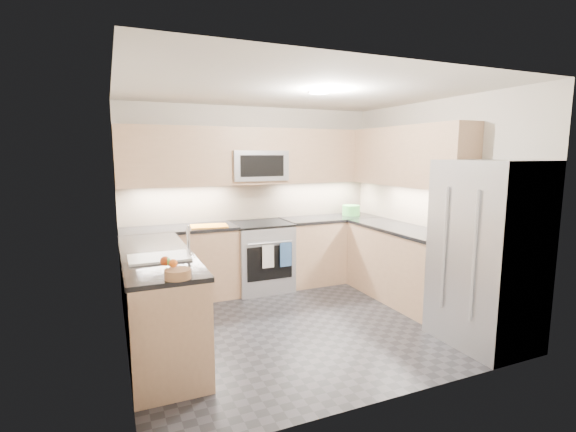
% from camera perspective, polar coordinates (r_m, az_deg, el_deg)
% --- Properties ---
extents(floor, '(3.60, 3.20, 0.00)m').
position_cam_1_polar(floor, '(4.79, 1.72, -14.33)').
color(floor, black).
rests_on(floor, ground).
extents(ceiling, '(3.60, 3.20, 0.02)m').
position_cam_1_polar(ceiling, '(4.46, 1.86, 16.79)').
color(ceiling, beige).
rests_on(ceiling, wall_back).
extents(wall_back, '(3.60, 0.02, 2.50)m').
position_cam_1_polar(wall_back, '(5.93, -4.80, 2.60)').
color(wall_back, beige).
rests_on(wall_back, floor).
extents(wall_front, '(3.60, 0.02, 2.50)m').
position_cam_1_polar(wall_front, '(3.10, 14.47, -3.07)').
color(wall_front, beige).
rests_on(wall_front, floor).
extents(wall_left, '(0.02, 3.20, 2.50)m').
position_cam_1_polar(wall_left, '(4.04, -22.01, -0.77)').
color(wall_left, beige).
rests_on(wall_left, floor).
extents(wall_right, '(0.02, 3.20, 2.50)m').
position_cam_1_polar(wall_right, '(5.46, 19.15, 1.65)').
color(wall_right, beige).
rests_on(wall_right, floor).
extents(base_cab_back_left, '(1.42, 0.60, 0.90)m').
position_cam_1_polar(base_cab_back_left, '(5.53, -14.51, -6.51)').
color(base_cab_back_left, tan).
rests_on(base_cab_back_left, floor).
extents(base_cab_back_right, '(1.42, 0.60, 0.90)m').
position_cam_1_polar(base_cab_back_right, '(6.23, 5.77, -4.60)').
color(base_cab_back_right, tan).
rests_on(base_cab_back_right, floor).
extents(base_cab_right, '(0.60, 1.70, 0.90)m').
position_cam_1_polar(base_cab_right, '(5.53, 15.38, -6.56)').
color(base_cab_right, tan).
rests_on(base_cab_right, floor).
extents(base_cab_peninsula, '(0.60, 2.00, 0.90)m').
position_cam_1_polar(base_cab_peninsula, '(4.25, -17.28, -11.23)').
color(base_cab_peninsula, tan).
rests_on(base_cab_peninsula, floor).
extents(countertop_back_left, '(1.42, 0.63, 0.04)m').
position_cam_1_polar(countertop_back_left, '(5.43, -14.70, -1.71)').
color(countertop_back_left, black).
rests_on(countertop_back_left, base_cab_back_left).
extents(countertop_back_right, '(1.42, 0.63, 0.04)m').
position_cam_1_polar(countertop_back_right, '(6.14, 5.83, -0.32)').
color(countertop_back_right, black).
rests_on(countertop_back_right, base_cab_back_right).
extents(countertop_right, '(0.63, 1.70, 0.04)m').
position_cam_1_polar(countertop_right, '(5.43, 15.57, -1.76)').
color(countertop_right, black).
rests_on(countertop_right, base_cab_right).
extents(countertop_peninsula, '(0.63, 2.00, 0.04)m').
position_cam_1_polar(countertop_peninsula, '(4.12, -17.56, -5.06)').
color(countertop_peninsula, black).
rests_on(countertop_peninsula, base_cab_peninsula).
extents(upper_cab_back, '(3.60, 0.35, 0.75)m').
position_cam_1_polar(upper_cab_back, '(5.73, -4.31, 8.16)').
color(upper_cab_back, tan).
rests_on(upper_cab_back, wall_back).
extents(upper_cab_right, '(0.35, 1.95, 0.75)m').
position_cam_1_polar(upper_cab_right, '(5.52, 16.15, 7.84)').
color(upper_cab_right, tan).
rests_on(upper_cab_right, wall_right).
extents(backsplash_back, '(3.60, 0.01, 0.51)m').
position_cam_1_polar(backsplash_back, '(5.93, -4.78, 2.06)').
color(backsplash_back, tan).
rests_on(backsplash_back, wall_back).
extents(backsplash_right, '(0.01, 2.30, 0.51)m').
position_cam_1_polar(backsplash_right, '(5.80, 16.10, 1.62)').
color(backsplash_right, tan).
rests_on(backsplash_right, wall_right).
extents(gas_range, '(0.76, 0.65, 0.91)m').
position_cam_1_polar(gas_range, '(5.77, -3.67, -5.59)').
color(gas_range, '#ABADB4').
rests_on(gas_range, floor).
extents(range_cooktop, '(0.76, 0.65, 0.03)m').
position_cam_1_polar(range_cooktop, '(5.67, -3.71, -1.08)').
color(range_cooktop, black).
rests_on(range_cooktop, gas_range).
extents(oven_door_glass, '(0.62, 0.02, 0.45)m').
position_cam_1_polar(oven_door_glass, '(5.47, -2.49, -6.42)').
color(oven_door_glass, black).
rests_on(oven_door_glass, gas_range).
extents(oven_handle, '(0.60, 0.02, 0.02)m').
position_cam_1_polar(oven_handle, '(5.39, -2.43, -3.70)').
color(oven_handle, '#B2B5BA').
rests_on(oven_handle, gas_range).
extents(microwave, '(0.76, 0.40, 0.40)m').
position_cam_1_polar(microwave, '(5.71, -4.21, 6.90)').
color(microwave, gray).
rests_on(microwave, upper_cab_back).
extents(microwave_door, '(0.60, 0.01, 0.28)m').
position_cam_1_polar(microwave_door, '(5.52, -3.51, 6.86)').
color(microwave_door, black).
rests_on(microwave_door, microwave).
extents(refrigerator, '(0.70, 0.90, 1.80)m').
position_cam_1_polar(refrigerator, '(4.48, 25.56, -4.69)').
color(refrigerator, '#97999F').
rests_on(refrigerator, floor).
extents(fridge_handle_left, '(0.02, 0.02, 1.20)m').
position_cam_1_polar(fridge_handle_left, '(4.08, 24.07, -5.10)').
color(fridge_handle_left, '#B2B5BA').
rests_on(fridge_handle_left, refrigerator).
extents(fridge_handle_right, '(0.02, 0.02, 1.20)m').
position_cam_1_polar(fridge_handle_right, '(4.32, 20.56, -4.16)').
color(fridge_handle_right, '#B2B5BA').
rests_on(fridge_handle_right, refrigerator).
extents(sink_basin, '(0.52, 0.38, 0.16)m').
position_cam_1_polar(sink_basin, '(3.89, -17.15, -6.45)').
color(sink_basin, white).
rests_on(sink_basin, base_cab_peninsula).
extents(faucet, '(0.03, 0.03, 0.28)m').
position_cam_1_polar(faucet, '(3.88, -13.46, -3.31)').
color(faucet, silver).
rests_on(faucet, countertop_peninsula).
extents(utensil_bowl, '(0.31, 0.31, 0.15)m').
position_cam_1_polar(utensil_bowl, '(6.34, 8.62, 0.78)').
color(utensil_bowl, green).
rests_on(utensil_bowl, countertop_back_right).
extents(cutting_board, '(0.50, 0.38, 0.01)m').
position_cam_1_polar(cutting_board, '(5.39, -10.74, -1.37)').
color(cutting_board, orange).
rests_on(cutting_board, countertop_back_left).
extents(fruit_basket, '(0.23, 0.23, 0.07)m').
position_cam_1_polar(fruit_basket, '(3.22, -14.84, -7.66)').
color(fruit_basket, '#A2734C').
rests_on(fruit_basket, countertop_peninsula).
extents(fruit_apple, '(0.07, 0.07, 0.07)m').
position_cam_1_polar(fruit_apple, '(3.30, -16.47, -5.95)').
color(fruit_apple, '#B63F14').
rests_on(fruit_apple, fruit_basket).
extents(fruit_pear, '(0.07, 0.07, 0.07)m').
position_cam_1_polar(fruit_pear, '(3.29, -16.34, -5.95)').
color(fruit_pear, '#53BE51').
rests_on(fruit_pear, fruit_basket).
extents(dish_towel_check, '(0.16, 0.02, 0.30)m').
position_cam_1_polar(dish_towel_check, '(5.39, -2.74, -5.54)').
color(dish_towel_check, white).
rests_on(dish_towel_check, oven_handle).
extents(dish_towel_blue, '(0.17, 0.02, 0.32)m').
position_cam_1_polar(dish_towel_blue, '(5.48, -0.30, -5.29)').
color(dish_towel_blue, '#2E4F7E').
rests_on(dish_towel_blue, oven_handle).
extents(fruit_orange, '(0.06, 0.06, 0.06)m').
position_cam_1_polar(fruit_orange, '(3.23, -15.44, -6.25)').
color(fruit_orange, orange).
rests_on(fruit_orange, fruit_basket).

